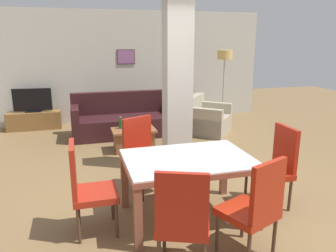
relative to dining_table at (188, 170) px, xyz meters
name	(u,v)px	position (x,y,z in m)	size (l,w,h in m)	color
ground_plane	(187,217)	(0.00, 0.00, -0.59)	(18.00, 18.00, 0.00)	brown
back_wall	(123,67)	(0.00, 4.94, 0.77)	(7.20, 0.09, 2.70)	beige
divider_pillar	(177,84)	(0.34, 1.52, 0.76)	(0.40, 0.33, 2.70)	beige
dining_table	(188,170)	(0.00, 0.00, 0.00)	(1.42, 1.00, 0.74)	brown
dining_chair_near_right	(255,206)	(0.35, -0.86, -0.04)	(0.60, 0.60, 1.01)	#A42410
dining_chair_near_left	(182,218)	(-0.35, -0.88, -0.04)	(0.60, 0.60, 1.01)	#A01F11
dining_chair_far_left	(142,152)	(-0.35, 0.86, -0.04)	(0.60, 0.60, 1.01)	#A01F11
dining_chair_head_right	(275,164)	(1.13, 0.00, -0.04)	(0.46, 0.46, 1.01)	#A11F0E
dining_chair_head_left	(87,185)	(-1.11, 0.00, -0.04)	(0.46, 0.46, 1.01)	#A22415
sofa	(124,121)	(-0.20, 3.64, -0.28)	(2.19, 0.89, 0.90)	#331618
armchair	(206,120)	(1.56, 3.29, -0.30)	(1.23, 1.24, 0.81)	#ABA18A
coffee_table	(134,139)	(-0.18, 2.54, -0.38)	(0.80, 0.50, 0.41)	brown
bottle	(121,124)	(-0.40, 2.66, -0.09)	(0.08, 0.08, 0.22)	#194C23
tv_stand	(35,120)	(-2.13, 4.66, -0.38)	(1.18, 0.40, 0.41)	brown
tv_screen	(32,101)	(-2.13, 4.66, 0.08)	(0.85, 0.23, 0.54)	black
floor_lamp	(225,61)	(2.42, 4.29, 0.91)	(0.37, 0.37, 1.76)	#B7B7BC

